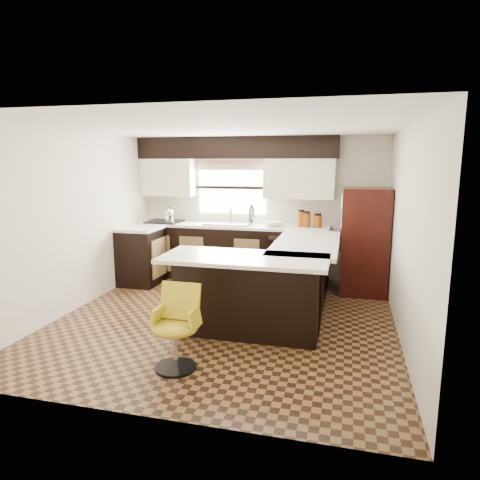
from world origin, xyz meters
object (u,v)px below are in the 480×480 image
(peninsula_return, at_px, (248,296))
(refrigerator, at_px, (365,241))
(peninsula_long, at_px, (302,277))
(bar_chair, at_px, (175,329))

(peninsula_return, height_order, refrigerator, refrigerator)
(peninsula_long, xyz_separation_m, peninsula_return, (-0.53, -0.97, 0.00))
(peninsula_long, distance_m, peninsula_return, 1.11)
(refrigerator, distance_m, bar_chair, 3.55)
(peninsula_return, height_order, bar_chair, peninsula_return)
(peninsula_long, bearing_deg, peninsula_return, -118.30)
(refrigerator, relative_size, bar_chair, 1.95)
(peninsula_long, relative_size, bar_chair, 2.36)
(refrigerator, height_order, bar_chair, refrigerator)
(peninsula_long, height_order, refrigerator, refrigerator)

